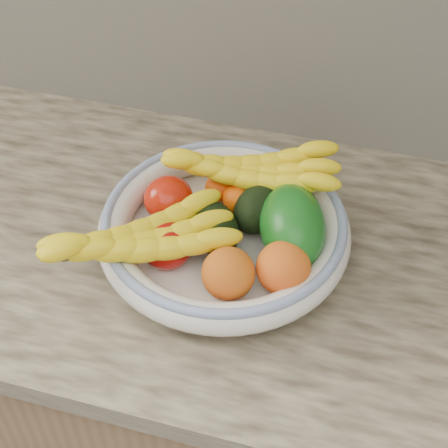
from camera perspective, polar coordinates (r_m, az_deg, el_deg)
kitchen_counter at (r=1.46m, az=0.28°, el=-13.12°), size 2.44×0.66×1.40m
fruit_bowl at (r=1.05m, az=-0.00°, el=-0.44°), size 0.39×0.39×0.08m
clementine_back_left at (r=1.11m, az=-0.34°, el=3.05°), size 0.06×0.06×0.05m
clementine_back_right at (r=1.12m, az=2.72°, el=3.46°), size 0.06×0.06×0.05m
clementine_back_mid at (r=1.10m, az=1.38°, el=2.14°), size 0.07×0.07×0.05m
tomato_left at (r=1.09m, az=-4.62°, el=2.09°), size 0.10×0.10×0.07m
tomato_near_left at (r=1.02m, az=-4.78°, el=-1.75°), size 0.10×0.10×0.07m
avocado_center at (r=1.03m, az=-0.77°, el=-0.36°), size 0.11×0.12×0.07m
avocado_right at (r=1.07m, az=2.94°, el=1.36°), size 0.10×0.12×0.07m
green_mango at (r=1.03m, az=5.68°, el=-0.17°), size 0.17×0.18×0.13m
peach_front at (r=0.97m, az=0.36°, el=-4.13°), size 0.10×0.10×0.08m
peach_right at (r=0.98m, az=4.96°, el=-3.64°), size 0.08×0.08×0.08m
banana_bunch_back at (r=1.09m, az=2.18°, el=4.16°), size 0.31×0.17×0.08m
banana_bunch_front at (r=1.00m, az=-7.00°, el=-1.62°), size 0.31×0.27×0.08m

